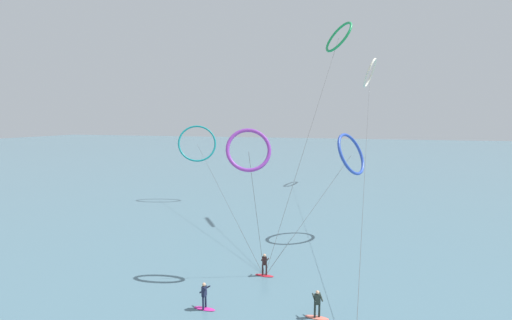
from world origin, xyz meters
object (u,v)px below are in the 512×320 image
object	(u,v)px
surfer_coral	(317,306)
surfer_magenta	(204,298)
kite_emerald	(339,37)
kite_ivory	(370,73)
kite_cobalt	(351,154)
kite_teal	(197,143)
kite_violet	(249,150)
surfer_crimson	(265,266)

from	to	relation	value
surfer_coral	surfer_magenta	world-z (taller)	same
kite_emerald	kite_ivory	xyz separation A→B (m)	(4.51, 24.37, -0.75)
kite_cobalt	kite_teal	world-z (taller)	kite_teal
surfer_magenta	kite_cobalt	size ratio (longest dim) A/B	0.14
surfer_coral	kite_violet	bearing A→B (deg)	-65.05
surfer_crimson	surfer_coral	xyz separation A→B (m)	(4.27, -4.29, 0.00)
surfer_coral	kite_emerald	size ratio (longest dim) A/B	0.08
surfer_coral	kite_teal	bearing A→B (deg)	-81.04
surfer_magenta	kite_teal	xyz separation A→B (m)	(-12.54, 25.35, 7.44)
surfer_magenta	kite_ivory	xyz separation A→B (m)	(11.17, 45.15, 18.86)
surfer_coral	surfer_magenta	size ratio (longest dim) A/B	1.00
kite_ivory	kite_violet	world-z (taller)	kite_ivory
kite_emerald	kite_violet	size ratio (longest dim) A/B	2.01
kite_ivory	kite_violet	xyz separation A→B (m)	(-9.80, -40.36, -10.21)
surfer_magenta	kite_violet	distance (m)	9.99
surfer_crimson	kite_emerald	world-z (taller)	kite_emerald
kite_violet	kite_teal	distance (m)	24.86
kite_cobalt	surfer_coral	bearing A→B (deg)	-160.77
kite_ivory	kite_cobalt	bearing A→B (deg)	3.59
kite_teal	kite_violet	bearing A→B (deg)	-82.52
surfer_magenta	kite_ivory	bearing A→B (deg)	-5.81
surfer_crimson	kite_emerald	bearing A→B (deg)	50.62
kite_emerald	kite_teal	world-z (taller)	kite_emerald
surfer_magenta	kite_emerald	bearing A→B (deg)	-9.69
surfer_magenta	kite_cobalt	bearing A→B (deg)	-20.50
surfer_magenta	kite_ivory	size ratio (longest dim) A/B	0.03
kite_ivory	surfer_magenta	bearing A→B (deg)	-4.94
surfer_crimson	kite_emerald	size ratio (longest dim) A/B	0.08
kite_cobalt	surfer_crimson	bearing A→B (deg)	175.47
surfer_magenta	kite_teal	world-z (taller)	kite_teal
surfer_coral	kite_violet	world-z (taller)	kite_violet
kite_emerald	kite_ivory	size ratio (longest dim) A/B	0.43
surfer_coral	kite_emerald	xyz separation A→B (m)	(-0.05, 19.83, 19.62)
kite_violet	surfer_crimson	bearing A→B (deg)	0.99
surfer_coral	kite_ivory	xyz separation A→B (m)	(4.46, 44.20, 18.86)
surfer_magenta	kite_violet	xyz separation A→B (m)	(1.37, 4.79, 8.66)
kite_teal	surfer_magenta	bearing A→B (deg)	-90.29
kite_ivory	kite_cobalt	world-z (taller)	kite_ivory
kite_emerald	kite_teal	xyz separation A→B (m)	(-19.21, 4.57, -12.17)
surfer_magenta	kite_emerald	world-z (taller)	kite_emerald
surfer_coral	kite_cobalt	distance (m)	16.35
kite_teal	kite_ivory	bearing A→B (deg)	13.25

